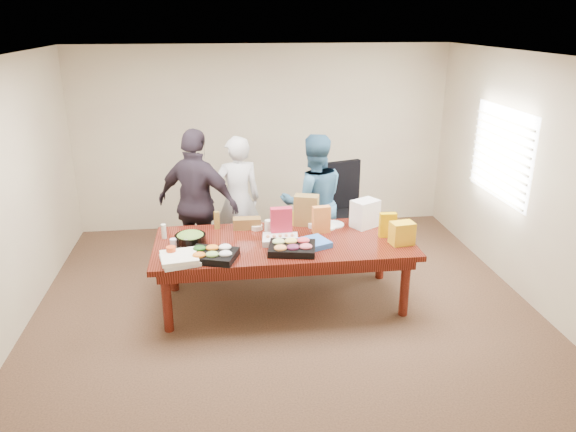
{
  "coord_description": "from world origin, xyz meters",
  "views": [
    {
      "loc": [
        -0.65,
        -5.44,
        3.05
      ],
      "look_at": [
        0.06,
        0.1,
        1.0
      ],
      "focal_mm": 33.92,
      "sensor_mm": 36.0,
      "label": 1
    }
  ],
  "objects": [
    {
      "name": "grocery_bag_white",
      "position": [
        0.99,
        0.32,
        0.91
      ],
      "size": [
        0.36,
        0.33,
        0.32
      ],
      "primitive_type": "cube",
      "rotation": [
        0.0,
        0.0,
        0.52
      ],
      "color": "white",
      "rests_on": "conference_table"
    },
    {
      "name": "veggie_tray",
      "position": [
        -0.77,
        -0.37,
        0.79
      ],
      "size": [
        0.57,
        0.5,
        0.07
      ],
      "primitive_type": "cube",
      "rotation": [
        0.0,
        0.0,
        -0.32
      ],
      "color": "black",
      "rests_on": "conference_table"
    },
    {
      "name": "pizza_box_lower",
      "position": [
        -1.09,
        -0.42,
        0.77
      ],
      "size": [
        0.43,
        0.43,
        0.04
      ],
      "primitive_type": "cube",
      "rotation": [
        0.0,
        0.0,
        0.25
      ],
      "color": "silver",
      "rests_on": "conference_table"
    },
    {
      "name": "person_left",
      "position": [
        -0.94,
        0.87,
        0.92
      ],
      "size": [
        1.16,
        0.92,
        1.84
      ],
      "primitive_type": "imported",
      "rotation": [
        0.0,
        0.0,
        2.63
      ],
      "color": "#271F28",
      "rests_on": "floor"
    },
    {
      "name": "dressing_bottle",
      "position": [
        -0.72,
        0.47,
        0.85
      ],
      "size": [
        0.07,
        0.07,
        0.21
      ],
      "primitive_type": "cylinder",
      "rotation": [
        0.0,
        0.0,
        -0.13
      ],
      "color": "olive",
      "rests_on": "conference_table"
    },
    {
      "name": "fruit_tray",
      "position": [
        0.05,
        -0.3,
        0.79
      ],
      "size": [
        0.54,
        0.46,
        0.07
      ],
      "primitive_type": "cube",
      "rotation": [
        0.0,
        0.0,
        -0.19
      ],
      "color": "black",
      "rests_on": "conference_table"
    },
    {
      "name": "clear_cup_a",
      "position": [
        -1.03,
        -0.06,
        0.81
      ],
      "size": [
        0.09,
        0.09,
        0.11
      ],
      "primitive_type": "cylinder",
      "rotation": [
        0.0,
        0.0,
        -0.11
      ],
      "color": "silver",
      "rests_on": "conference_table"
    },
    {
      "name": "wall_front",
      "position": [
        0.0,
        -2.5,
        1.35
      ],
      "size": [
        5.5,
        0.04,
        2.7
      ],
      "primitive_type": "cube",
      "color": "beige",
      "rests_on": "floor"
    },
    {
      "name": "plate_a",
      "position": [
        0.64,
        0.4,
        0.76
      ],
      "size": [
        0.29,
        0.29,
        0.01
      ],
      "primitive_type": "cylinder",
      "rotation": [
        0.0,
        0.0,
        -0.16
      ],
      "color": "white",
      "rests_on": "conference_table"
    },
    {
      "name": "grocery_bag_yellow",
      "position": [
        1.25,
        -0.24,
        0.87
      ],
      "size": [
        0.27,
        0.2,
        0.24
      ],
      "primitive_type": "cube",
      "rotation": [
        0.0,
        0.0,
        0.15
      ],
      "color": "yellow",
      "rests_on": "conference_table"
    },
    {
      "name": "ceiling",
      "position": [
        0.0,
        0.0,
        2.71
      ],
      "size": [
        5.5,
        5.0,
        0.02
      ],
      "primitive_type": "cube",
      "color": "white",
      "rests_on": "wall_back"
    },
    {
      "name": "dip_bowl_b",
      "position": [
        -0.27,
        0.38,
        0.78
      ],
      "size": [
        0.15,
        0.15,
        0.05
      ],
      "primitive_type": "cylinder",
      "rotation": [
        0.0,
        0.0,
        -0.13
      ],
      "color": "beige",
      "rests_on": "conference_table"
    },
    {
      "name": "wall_back",
      "position": [
        0.0,
        2.5,
        1.35
      ],
      "size": [
        5.5,
        0.04,
        2.7
      ],
      "primitive_type": "cube",
      "color": "beige",
      "rests_on": "floor"
    },
    {
      "name": "bread_loaf",
      "position": [
        -0.38,
        0.42,
        0.81
      ],
      "size": [
        0.32,
        0.15,
        0.13
      ],
      "primitive_type": "cube",
      "rotation": [
        0.0,
        0.0,
        -0.03
      ],
      "color": "brown",
      "rests_on": "conference_table"
    },
    {
      "name": "chip_bag_red",
      "position": [
        -0.01,
        0.11,
        0.92
      ],
      "size": [
        0.24,
        0.1,
        0.34
      ],
      "primitive_type": "cube",
      "rotation": [
        0.0,
        0.0,
        0.03
      ],
      "color": "#B4203A",
      "rests_on": "conference_table"
    },
    {
      "name": "sheet_cake",
      "position": [
        -0.04,
        -0.04,
        0.78
      ],
      "size": [
        0.41,
        0.32,
        0.07
      ],
      "primitive_type": "cube",
      "rotation": [
        0.0,
        0.0,
        -0.11
      ],
      "color": "silver",
      "rests_on": "conference_table"
    },
    {
      "name": "person_right",
      "position": [
        0.49,
        0.93,
        0.86
      ],
      "size": [
        0.88,
        0.71,
        1.73
      ],
      "primitive_type": "imported",
      "rotation": [
        0.0,
        0.0,
        3.21
      ],
      "color": "#346183",
      "rests_on": "floor"
    },
    {
      "name": "kraft_bag",
      "position": [
        0.32,
        0.45,
        0.93
      ],
      "size": [
        0.31,
        0.24,
        0.36
      ],
      "primitive_type": "cube",
      "rotation": [
        0.0,
        0.0,
        -0.31
      ],
      "color": "olive",
      "rests_on": "conference_table"
    },
    {
      "name": "dip_bowl_a",
      "position": [
        0.4,
        0.36,
        0.78
      ],
      "size": [
        0.15,
        0.15,
        0.05
      ],
      "primitive_type": "cylinder",
      "rotation": [
        0.0,
        0.0,
        0.14
      ],
      "color": "silver",
      "rests_on": "conference_table"
    },
    {
      "name": "chip_bag_orange",
      "position": [
        0.45,
        0.19,
        0.9
      ],
      "size": [
        0.21,
        0.11,
        0.31
      ],
      "primitive_type": "cube",
      "rotation": [
        0.0,
        0.0,
        0.09
      ],
      "color": "orange",
      "rests_on": "conference_table"
    },
    {
      "name": "window_panel",
      "position": [
        2.72,
        0.6,
        1.5
      ],
      "size": [
        0.03,
        1.4,
        1.1
      ],
      "primitive_type": "cube",
      "color": "white",
      "rests_on": "wall_right"
    },
    {
      "name": "mayo_jar",
      "position": [
        -0.14,
        0.29,
        0.82
      ],
      "size": [
        0.1,
        0.1,
        0.14
      ],
      "primitive_type": "cylinder",
      "rotation": [
        0.0,
        0.0,
        -0.15
      ],
      "color": "silver",
      "rests_on": "conference_table"
    },
    {
      "name": "office_chair",
      "position": [
        0.97,
        1.19,
        0.6
      ],
      "size": [
        0.76,
        0.76,
        1.2
      ],
      "primitive_type": "cube",
      "rotation": [
        0.0,
        0.0,
        0.3
      ],
      "color": "black",
      "rests_on": "floor"
    },
    {
      "name": "chip_bag_blue",
      "position": [
        0.25,
        -0.19,
        0.78
      ],
      "size": [
        0.49,
        0.43,
        0.06
      ],
      "primitive_type": "cube",
      "rotation": [
        0.0,
        0.0,
        0.39
      ],
      "color": "blue",
      "rests_on": "conference_table"
    },
    {
      "name": "salad_bowl",
      "position": [
        -1.0,
        0.04,
        0.8
      ],
      "size": [
        0.41,
        0.41,
        0.11
      ],
      "primitive_type": "cylinder",
      "rotation": [
        0.0,
        0.0,
        -0.27
      ],
      "color": "black",
      "rests_on": "conference_table"
    },
    {
      "name": "floor",
      "position": [
        0.0,
        0.0,
        -0.01
      ],
      "size": [
        5.5,
        5.0,
        0.02
      ],
      "primitive_type": "cube",
      "color": "#47301E",
      "rests_on": "ground"
    },
    {
      "name": "person_center",
      "position": [
        -0.45,
        1.2,
        0.84
      ],
      "size": [
        0.67,
        0.51,
        1.68
      ],
      "primitive_type": "imported",
      "rotation": [
        0.0,
        0.0,
        3.33
      ],
      "color": "silver",
      "rests_on": "floor"
    },
    {
      "name": "chip_bag_yellow",
      "position": [
        1.16,
        -0.02,
        0.89
      ],
      "size": [
        0.19,
        0.08,
        0.28
      ],
      "primitive_type": "cube",
      "rotation": [
        0.0,
        0.0,
        -0.03
      ],
      "color": "#DFB000",
      "rests_on": "conference_table"
    },
    {
      "name": "wall_right",
      "position": [
        2.75,
        0.0,
        1.35
      ],
      "size": [
        0.04,
        5.0,
        2.7
      ],
      "primitive_type": "cube",
      "color": "beige",
      "rests_on": "floor"
    },
    {
      "name": "ranch_bottle",
      "position": [
        -1.3,
        0.24,
        0.83
      ],
      "size": [
        0.06,
        0.06,
        0.16
      ],
      "primitive_type": "cylinder",
      "rotation": [
        0.0,
        0.0,
        -0.08
      ],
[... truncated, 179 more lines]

